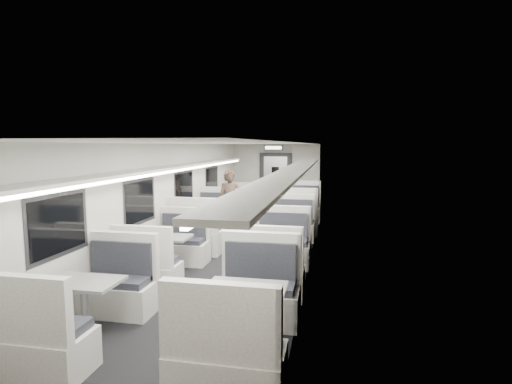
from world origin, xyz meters
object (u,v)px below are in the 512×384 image
at_px(vestibule_door, 275,184).
at_px(exit_sign, 274,148).
at_px(booth_left_c, 167,255).
at_px(booth_left_b, 208,226).
at_px(booth_right_a, 299,213).
at_px(booth_right_c, 277,258).
at_px(passenger, 230,203).
at_px(booth_right_d, 245,319).
at_px(booth_left_d, 85,309).
at_px(booth_right_b, 290,232).
at_px(booth_left_a, 230,213).

distance_m(vestibule_door, exit_sign, 1.33).
height_order(booth_left_c, exit_sign, exit_sign).
bearing_deg(booth_left_b, booth_right_a, 48.89).
relative_size(booth_right_c, passenger, 1.26).
relative_size(booth_right_c, booth_right_d, 0.98).
xyz_separation_m(booth_left_d, vestibule_door, (1.00, 9.39, 0.66)).
relative_size(booth_left_d, booth_right_b, 0.98).
bearing_deg(booth_left_a, passenger, -74.92).
bearing_deg(booth_right_b, booth_left_b, 177.55).
relative_size(booth_left_d, booth_right_d, 0.95).
xyz_separation_m(booth_left_b, booth_right_c, (2.00, -2.26, -0.03)).
bearing_deg(booth_left_c, booth_right_d, -50.35).
bearing_deg(booth_left_a, booth_left_b, -90.00).
bearing_deg(booth_right_b, vestibule_door, 102.25).
bearing_deg(booth_right_b, booth_left_a, 132.03).
height_order(booth_left_a, booth_left_d, booth_left_a).
relative_size(booth_right_b, passenger, 1.24).
distance_m(booth_right_d, exit_sign, 9.11).
distance_m(booth_left_a, exit_sign, 2.86).
distance_m(booth_left_a, booth_right_a, 2.01).
xyz_separation_m(booth_left_b, passenger, (0.31, 1.00, 0.44)).
bearing_deg(booth_right_b, booth_left_d, -112.69).
bearing_deg(booth_right_a, booth_right_b, -90.00).
bearing_deg(booth_left_b, vestibule_door, 77.53).
xyz_separation_m(booth_left_b, booth_left_c, (0.00, -2.41, -0.05)).
relative_size(passenger, exit_sign, 2.79).
relative_size(booth_left_d, exit_sign, 3.39).
bearing_deg(booth_right_a, booth_right_c, -90.00).
bearing_deg(booth_right_d, booth_left_c, 129.65).
bearing_deg(booth_right_c, exit_sign, 99.03).
relative_size(booth_right_b, booth_right_c, 0.98).
xyz_separation_m(booth_left_a, booth_left_d, (0.00, -7.00, -0.02)).
distance_m(booth_left_b, booth_right_d, 5.22).
relative_size(booth_left_a, booth_right_b, 1.04).
bearing_deg(booth_right_d, booth_left_b, 112.53).
bearing_deg(booth_right_c, passenger, 117.45).
height_order(booth_right_a, vestibule_door, vestibule_door).
distance_m(booth_left_d, booth_right_c, 3.29).
distance_m(booth_left_d, passenger, 5.90).
bearing_deg(passenger, booth_left_a, 91.78).
xyz_separation_m(booth_right_c, vestibule_door, (-1.00, 6.78, 0.65)).
height_order(booth_right_b, booth_right_c, booth_right_c).
distance_m(booth_left_c, booth_right_c, 2.01).
distance_m(booth_left_c, passenger, 3.45).
relative_size(booth_left_a, booth_right_c, 1.02).
relative_size(booth_left_a, booth_left_d, 1.06).
xyz_separation_m(booth_right_a, exit_sign, (-1.00, 1.74, 1.86)).
bearing_deg(booth_left_c, exit_sign, 81.17).
bearing_deg(booth_left_d, vestibule_door, 83.92).
bearing_deg(booth_left_a, booth_left_c, -90.00).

